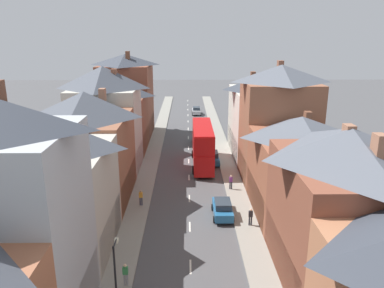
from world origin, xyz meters
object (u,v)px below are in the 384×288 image
pedestrian_near_right (125,273)px  pedestrian_far_left (231,181)px  street_lamp (116,280)px  double_decker_bus_lead (203,145)px  pedestrian_mid_left (251,216)px  car_near_blue (198,125)px  car_mid_black (200,138)px  car_parked_left_a (223,208)px  car_parked_right_a (196,111)px  pedestrian_mid_right (141,197)px  car_parked_left_b (212,158)px

pedestrian_near_right → pedestrian_far_left: size_ratio=1.00×
street_lamp → pedestrian_near_right: bearing=92.6°
double_decker_bus_lead → pedestrian_far_left: size_ratio=6.71×
pedestrian_mid_left → car_near_blue: bearing=95.8°
car_near_blue → car_mid_black: bearing=-90.0°
car_parked_left_a → car_parked_right_a: same height
car_mid_black → street_lamp: 38.90m
pedestrian_far_left → street_lamp: 22.02m
car_parked_left_a → pedestrian_mid_right: (-7.93, 2.26, 0.20)m
double_decker_bus_lead → pedestrian_far_left: (2.80, -8.19, -1.78)m
car_parked_left_a → pedestrian_mid_left: bearing=-40.5°
pedestrian_near_right → pedestrian_far_left: (9.01, 16.31, 0.00)m
car_parked_left_a → car_parked_right_a: size_ratio=0.96×
pedestrian_far_left → car_near_blue: bearing=95.8°
car_parked_right_a → pedestrian_mid_right: (-6.63, -44.55, 0.20)m
car_mid_black → pedestrian_mid_left: bearing=-82.2°
pedestrian_far_left → street_lamp: (-8.84, -20.05, 2.21)m
car_parked_left_b → car_mid_black: bearing=97.8°
pedestrian_near_right → car_parked_left_b: bearing=73.3°
car_near_blue → pedestrian_mid_right: pedestrian_mid_right is taller
car_parked_left_b → pedestrian_far_left: (1.49, -8.81, 0.18)m
double_decker_bus_lead → car_parked_left_a: 14.58m
car_parked_right_a → pedestrian_far_left: size_ratio=2.62×
car_parked_left_a → pedestrian_mid_right: bearing=164.1°
car_parked_right_a → pedestrian_near_right: (-6.22, -56.93, 0.20)m
pedestrian_mid_left → pedestrian_mid_right: same height
car_parked_left_a → car_mid_black: bearing=93.0°
street_lamp → car_parked_right_a: bearing=84.3°
car_parked_left_b → pedestrian_mid_right: bearing=-121.9°
car_parked_left_a → car_parked_left_b: car_parked_left_b is taller
car_parked_right_a → double_decker_bus_lead: bearing=-90.0°
car_parked_right_a → car_parked_left_b: car_parked_left_b is taller
pedestrian_mid_right → car_parked_right_a: bearing=81.5°
car_parked_left_a → car_parked_right_a: (-1.30, 46.81, 0.00)m
pedestrian_mid_right → car_parked_left_a: bearing=-15.9°
car_parked_left_a → pedestrian_mid_right: size_ratio=2.51×
car_parked_left_b → pedestrian_mid_right: (-7.93, -12.75, 0.18)m
car_mid_black → pedestrian_mid_left: (3.61, -26.47, 0.18)m
car_near_blue → pedestrian_far_left: 27.69m
pedestrian_near_right → pedestrian_mid_right: (-0.41, 12.37, 0.00)m
pedestrian_mid_left → pedestrian_mid_right: bearing=157.6°
double_decker_bus_lead → street_lamp: (-6.04, -28.24, 0.43)m
pedestrian_near_right → pedestrian_mid_right: size_ratio=1.00×
car_mid_black → pedestrian_mid_right: 23.21m
pedestrian_far_left → street_lamp: size_ratio=0.29×
pedestrian_near_right → pedestrian_mid_left: same height
car_mid_black → street_lamp: bearing=-99.0°
double_decker_bus_lead → street_lamp: size_ratio=1.96×
car_mid_black → car_parked_left_b: (1.30, -9.49, 0.01)m
car_parked_left_a → pedestrian_far_left: bearing=76.5°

